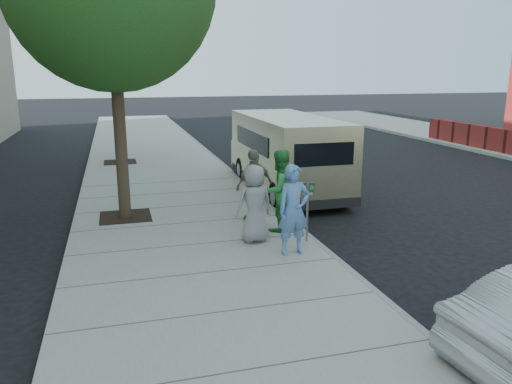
% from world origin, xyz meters
% --- Properties ---
extents(ground, '(120.00, 120.00, 0.00)m').
position_xyz_m(ground, '(0.00, 0.00, 0.00)').
color(ground, black).
rests_on(ground, ground).
extents(sidewalk, '(5.00, 60.00, 0.15)m').
position_xyz_m(sidewalk, '(-1.00, 0.00, 0.07)').
color(sidewalk, gray).
rests_on(sidewalk, ground).
extents(curb_face, '(0.12, 60.00, 0.16)m').
position_xyz_m(curb_face, '(1.44, 0.00, 0.07)').
color(curb_face, gray).
rests_on(curb_face, ground).
extents(tree_far, '(3.92, 3.80, 6.49)m').
position_xyz_m(tree_far, '(-2.25, 10.00, 4.88)').
color(tree_far, black).
rests_on(tree_far, sidewalk).
extents(parking_meter, '(0.27, 0.16, 1.24)m').
position_xyz_m(parking_meter, '(1.25, -0.44, 1.05)').
color(parking_meter, gray).
rests_on(parking_meter, sidewalk).
extents(van, '(2.11, 6.13, 2.26)m').
position_xyz_m(van, '(2.46, 4.39, 1.20)').
color(van, beige).
rests_on(van, ground).
extents(person_officer, '(0.66, 0.46, 1.73)m').
position_xyz_m(person_officer, '(0.74, -1.02, 1.02)').
color(person_officer, '#5C89C4').
rests_on(person_officer, sidewalk).
extents(person_green_shirt, '(1.03, 0.91, 1.79)m').
position_xyz_m(person_green_shirt, '(0.93, 0.42, 1.04)').
color(person_green_shirt, green).
rests_on(person_green_shirt, sidewalk).
extents(person_gray_shirt, '(0.86, 0.63, 1.60)m').
position_xyz_m(person_gray_shirt, '(0.22, -0.14, 0.95)').
color(person_gray_shirt, gray).
rests_on(person_gray_shirt, sidewalk).
extents(person_striped_polo, '(1.07, 0.74, 1.68)m').
position_xyz_m(person_striped_polo, '(0.61, 1.28, 0.99)').
color(person_striped_polo, gray).
rests_on(person_striped_polo, sidewalk).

